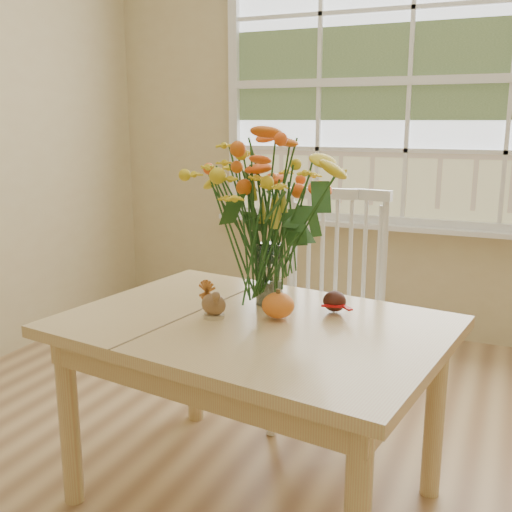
% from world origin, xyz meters
% --- Properties ---
extents(wall_back, '(4.00, 0.02, 2.70)m').
position_xyz_m(wall_back, '(0.00, 2.25, 1.35)').
color(wall_back, '#CCB782').
rests_on(wall_back, floor).
extents(window, '(2.42, 0.12, 1.74)m').
position_xyz_m(window, '(0.00, 2.21, 1.53)').
color(window, silver).
rests_on(window, wall_back).
extents(dining_table, '(1.36, 1.06, 0.67)m').
position_xyz_m(dining_table, '(-0.14, 0.30, 0.58)').
color(dining_table, tan).
rests_on(dining_table, floor).
extents(windsor_chair, '(0.52, 0.51, 1.01)m').
position_xyz_m(windsor_chair, '(-0.08, 1.02, 0.56)').
color(windsor_chair, white).
rests_on(windsor_chair, floor).
extents(flower_vase, '(0.46, 0.46, 0.55)m').
position_xyz_m(flower_vase, '(-0.17, 0.50, 1.00)').
color(flower_vase, white).
rests_on(flower_vase, dining_table).
extents(pumpkin, '(0.11, 0.11, 0.09)m').
position_xyz_m(pumpkin, '(-0.07, 0.35, 0.71)').
color(pumpkin, orange).
rests_on(pumpkin, dining_table).
extents(turkey_figurine, '(0.10, 0.08, 0.12)m').
position_xyz_m(turkey_figurine, '(-0.28, 0.28, 0.71)').
color(turkey_figurine, '#CCB78C').
rests_on(turkey_figurine, dining_table).
extents(dark_gourd, '(0.13, 0.10, 0.07)m').
position_xyz_m(dark_gourd, '(0.08, 0.50, 0.70)').
color(dark_gourd, '#38160F').
rests_on(dark_gourd, dining_table).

